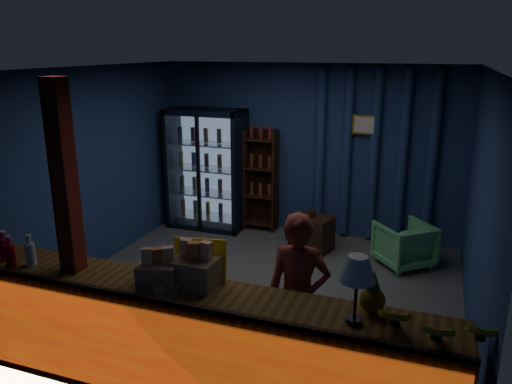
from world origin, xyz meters
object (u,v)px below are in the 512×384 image
at_px(shopkeeper, 298,298).
at_px(table_lamp, 357,271).
at_px(green_chair, 404,244).
at_px(pastry_tray, 166,286).

height_order(shopkeeper, table_lamp, shopkeeper).
distance_m(shopkeeper, green_chair, 2.86).
bearing_deg(green_chair, pastry_tray, 23.37).
relative_size(shopkeeper, table_lamp, 2.95).
bearing_deg(shopkeeper, green_chair, 67.40).
xyz_separation_m(green_chair, pastry_tray, (-1.66, -3.30, 0.67)).
distance_m(shopkeeper, table_lamp, 1.00).
relative_size(green_chair, table_lamp, 1.29).
xyz_separation_m(shopkeeper, green_chair, (0.72, 2.73, -0.45)).
bearing_deg(table_lamp, shopkeeper, 134.53).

